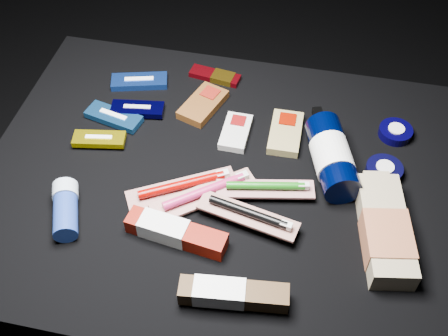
% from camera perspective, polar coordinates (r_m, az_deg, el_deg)
% --- Properties ---
extents(ground, '(3.00, 3.00, 0.00)m').
position_cam_1_polar(ground, '(1.50, -0.65, -10.68)').
color(ground, black).
rests_on(ground, ground).
extents(cloth_table, '(0.98, 0.78, 0.40)m').
position_cam_1_polar(cloth_table, '(1.33, -0.73, -6.39)').
color(cloth_table, black).
rests_on(cloth_table, ground).
extents(luna_bar_0, '(0.14, 0.08, 0.02)m').
position_cam_1_polar(luna_bar_0, '(1.38, -8.59, 8.70)').
color(luna_bar_0, navy).
rests_on(luna_bar_0, cloth_table).
extents(luna_bar_1, '(0.14, 0.08, 0.02)m').
position_cam_1_polar(luna_bar_1, '(1.30, -11.13, 5.13)').
color(luna_bar_1, '#1B5491').
rests_on(luna_bar_1, cloth_table).
extents(luna_bar_2, '(0.12, 0.06, 0.02)m').
position_cam_1_polar(luna_bar_2, '(1.30, -8.79, 5.94)').
color(luna_bar_2, black).
rests_on(luna_bar_2, cloth_table).
extents(luna_bar_3, '(0.12, 0.06, 0.01)m').
position_cam_1_polar(luna_bar_3, '(1.25, -12.56, 2.89)').
color(luna_bar_3, '#B9A708').
rests_on(luna_bar_3, cloth_table).
extents(clif_bar_0, '(0.10, 0.14, 0.02)m').
position_cam_1_polar(clif_bar_0, '(1.31, -2.03, 6.61)').
color(clif_bar_0, '#5D3413').
rests_on(clif_bar_0, cloth_table).
extents(clif_bar_1, '(0.06, 0.11, 0.02)m').
position_cam_1_polar(clif_bar_1, '(1.25, 1.24, 3.81)').
color(clif_bar_1, silver).
rests_on(clif_bar_1, cloth_table).
extents(clif_bar_2, '(0.07, 0.13, 0.02)m').
position_cam_1_polar(clif_bar_2, '(1.25, 6.30, 3.73)').
color(clif_bar_2, '#95854E').
rests_on(clif_bar_2, cloth_table).
extents(power_bar, '(0.13, 0.06, 0.02)m').
position_cam_1_polar(power_bar, '(1.38, -0.65, 9.29)').
color(power_bar, maroon).
rests_on(power_bar, cloth_table).
extents(lotion_bottle, '(0.13, 0.25, 0.08)m').
position_cam_1_polar(lotion_bottle, '(1.17, 10.92, 1.17)').
color(lotion_bottle, black).
rests_on(lotion_bottle, cloth_table).
extents(cream_tin_upper, '(0.07, 0.07, 0.02)m').
position_cam_1_polar(cream_tin_upper, '(1.30, 17.02, 3.52)').
color(cream_tin_upper, black).
rests_on(cream_tin_upper, cloth_table).
extents(cream_tin_lower, '(0.08, 0.08, 0.02)m').
position_cam_1_polar(cream_tin_lower, '(1.21, 15.95, -0.22)').
color(cream_tin_lower, black).
rests_on(cream_tin_lower, cloth_table).
extents(bodywash_bottle, '(0.12, 0.25, 0.05)m').
position_cam_1_polar(bodywash_bottle, '(1.10, 16.03, -6.18)').
color(bodywash_bottle, tan).
rests_on(bodywash_bottle, cloth_table).
extents(deodorant_stick, '(0.09, 0.13, 0.05)m').
position_cam_1_polar(deodorant_stick, '(1.13, -15.81, -4.01)').
color(deodorant_stick, navy).
rests_on(deodorant_stick, cloth_table).
extents(toothbrush_pack_0, '(0.22, 0.16, 0.03)m').
position_cam_1_polar(toothbrush_pack_0, '(1.14, -4.16, -1.90)').
color(toothbrush_pack_0, beige).
rests_on(toothbrush_pack_0, cloth_table).
extents(toothbrush_pack_1, '(0.21, 0.18, 0.02)m').
position_cam_1_polar(toothbrush_pack_1, '(1.12, -1.89, -2.54)').
color(toothbrush_pack_1, beige).
rests_on(toothbrush_pack_1, cloth_table).
extents(toothbrush_pack_2, '(0.20, 0.08, 0.02)m').
position_cam_1_polar(toothbrush_pack_2, '(1.13, 4.36, -1.99)').
color(toothbrush_pack_2, silver).
rests_on(toothbrush_pack_2, cloth_table).
extents(toothbrush_pack_3, '(0.20, 0.09, 0.02)m').
position_cam_1_polar(toothbrush_pack_3, '(1.07, 2.58, -4.74)').
color(toothbrush_pack_3, '#BAB3AE').
rests_on(toothbrush_pack_3, cloth_table).
extents(toothpaste_carton_red, '(0.20, 0.07, 0.04)m').
position_cam_1_polar(toothpaste_carton_red, '(1.07, -5.31, -6.42)').
color(toothpaste_carton_red, maroon).
rests_on(toothpaste_carton_red, cloth_table).
extents(toothpaste_carton_green, '(0.19, 0.06, 0.04)m').
position_cam_1_polar(toothpaste_carton_green, '(0.99, 0.47, -12.63)').
color(toothpaste_carton_green, '#3C2611').
rests_on(toothpaste_carton_green, cloth_table).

